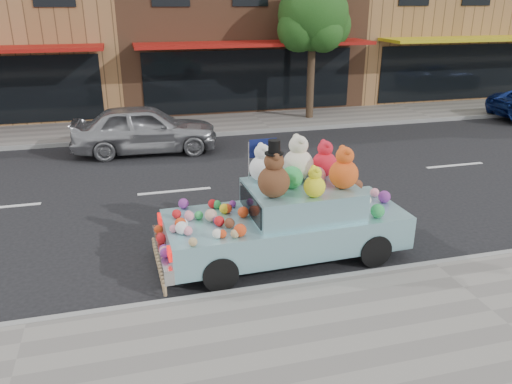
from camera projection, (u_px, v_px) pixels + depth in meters
name	position (u px, v px, depth m)	size (l,w,h in m)	color
ground	(325.00, 177.00, 13.33)	(120.00, 120.00, 0.00)	black
near_sidewalk	(491.00, 314.00, 7.45)	(60.00, 3.00, 0.12)	gray
far_sidewalk	(260.00, 122.00, 19.16)	(60.00, 3.00, 0.12)	gray
near_kerb	(433.00, 265.00, 8.80)	(60.00, 0.12, 0.13)	gray
far_kerb	(271.00, 131.00, 17.81)	(60.00, 0.12, 0.13)	gray
storefront_mid	(229.00, 18.00, 22.80)	(10.00, 9.80, 7.30)	brown
storefront_right	(422.00, 16.00, 25.21)	(10.00, 9.80, 7.30)	#9B6C41
street_tree	(313.00, 21.00, 18.38)	(3.00, 2.70, 5.22)	#38281C
car_silver	(145.00, 129.00, 15.28)	(1.76, 4.37, 1.49)	#A0A1A5
art_car	(288.00, 215.00, 8.99)	(4.53, 1.89, 2.33)	black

